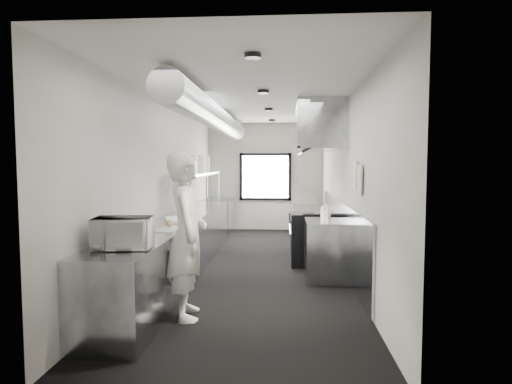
% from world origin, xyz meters
% --- Properties ---
extents(floor, '(3.00, 8.00, 0.01)m').
position_xyz_m(floor, '(0.00, 0.00, 0.00)').
color(floor, black).
rests_on(floor, ground).
extents(ceiling, '(3.00, 8.00, 0.01)m').
position_xyz_m(ceiling, '(0.00, 0.00, 2.80)').
color(ceiling, beige).
rests_on(ceiling, wall_back).
extents(wall_back, '(3.00, 0.02, 2.80)m').
position_xyz_m(wall_back, '(0.00, 4.00, 1.40)').
color(wall_back, beige).
rests_on(wall_back, floor).
extents(wall_front, '(3.00, 0.02, 2.80)m').
position_xyz_m(wall_front, '(0.00, -4.00, 1.40)').
color(wall_front, beige).
rests_on(wall_front, floor).
extents(wall_left, '(0.02, 8.00, 2.80)m').
position_xyz_m(wall_left, '(-1.50, 0.00, 1.40)').
color(wall_left, beige).
rests_on(wall_left, floor).
extents(wall_right, '(0.02, 8.00, 2.80)m').
position_xyz_m(wall_right, '(1.50, 0.00, 1.40)').
color(wall_right, beige).
rests_on(wall_right, floor).
extents(wall_cladding, '(0.03, 5.50, 1.10)m').
position_xyz_m(wall_cladding, '(1.48, 0.30, 0.55)').
color(wall_cladding, gray).
rests_on(wall_cladding, wall_right).
extents(hvac_duct, '(0.40, 6.40, 0.40)m').
position_xyz_m(hvac_duct, '(-0.70, 0.40, 2.55)').
color(hvac_duct, '#989AA0').
rests_on(hvac_duct, ceiling).
extents(service_window, '(1.36, 0.05, 1.25)m').
position_xyz_m(service_window, '(0.00, 3.96, 1.40)').
color(service_window, white).
rests_on(service_window, wall_back).
extents(exhaust_hood, '(0.81, 2.20, 0.88)m').
position_xyz_m(exhaust_hood, '(1.10, 0.70, 2.39)').
color(exhaust_hood, gray).
rests_on(exhaust_hood, ceiling).
extents(prep_counter, '(0.70, 6.00, 0.90)m').
position_xyz_m(prep_counter, '(-1.15, -0.50, 0.45)').
color(prep_counter, gray).
rests_on(prep_counter, floor).
extents(pass_shelf, '(0.45, 3.00, 0.68)m').
position_xyz_m(pass_shelf, '(-1.19, 1.00, 1.54)').
color(pass_shelf, gray).
rests_on(pass_shelf, prep_counter).
extents(range, '(0.88, 1.60, 0.94)m').
position_xyz_m(range, '(1.04, 0.70, 0.47)').
color(range, black).
rests_on(range, floor).
extents(bottle_station, '(0.65, 0.80, 0.90)m').
position_xyz_m(bottle_station, '(1.15, -0.70, 0.45)').
color(bottle_station, gray).
rests_on(bottle_station, floor).
extents(far_work_table, '(0.70, 1.20, 0.90)m').
position_xyz_m(far_work_table, '(-1.15, 3.20, 0.45)').
color(far_work_table, gray).
rests_on(far_work_table, floor).
extents(notice_sheet_a, '(0.02, 0.28, 0.38)m').
position_xyz_m(notice_sheet_a, '(1.47, -1.20, 1.60)').
color(notice_sheet_a, beige).
rests_on(notice_sheet_a, wall_right).
extents(notice_sheet_b, '(0.02, 0.28, 0.38)m').
position_xyz_m(notice_sheet_b, '(1.47, -1.55, 1.55)').
color(notice_sheet_b, beige).
rests_on(notice_sheet_b, wall_right).
extents(line_cook, '(0.60, 0.77, 1.89)m').
position_xyz_m(line_cook, '(-0.60, -2.37, 0.94)').
color(line_cook, silver).
rests_on(line_cook, floor).
extents(microwave, '(0.58, 0.47, 0.32)m').
position_xyz_m(microwave, '(-1.13, -2.91, 1.06)').
color(microwave, silver).
rests_on(microwave, prep_counter).
extents(deli_tub_a, '(0.15, 0.15, 0.11)m').
position_xyz_m(deli_tub_a, '(-1.31, -2.39, 0.95)').
color(deli_tub_a, beige).
rests_on(deli_tub_a, prep_counter).
extents(deli_tub_b, '(0.18, 0.18, 0.10)m').
position_xyz_m(deli_tub_b, '(-1.31, -2.54, 0.95)').
color(deli_tub_b, beige).
rests_on(deli_tub_b, prep_counter).
extents(newspaper, '(0.36, 0.41, 0.01)m').
position_xyz_m(newspaper, '(-1.01, -1.76, 0.90)').
color(newspaper, silver).
rests_on(newspaper, prep_counter).
extents(small_plate, '(0.24, 0.24, 0.02)m').
position_xyz_m(small_plate, '(-1.02, -1.58, 0.91)').
color(small_plate, white).
rests_on(small_plate, prep_counter).
extents(pastry, '(0.10, 0.10, 0.10)m').
position_xyz_m(pastry, '(-1.02, -1.58, 0.96)').
color(pastry, tan).
rests_on(pastry, small_plate).
extents(cutting_board, '(0.56, 0.64, 0.02)m').
position_xyz_m(cutting_board, '(-1.12, -0.69, 0.91)').
color(cutting_board, white).
rests_on(cutting_board, prep_counter).
extents(knife_block, '(0.16, 0.22, 0.22)m').
position_xyz_m(knife_block, '(-1.26, 0.39, 1.01)').
color(knife_block, brown).
rests_on(knife_block, prep_counter).
extents(plate_stack_a, '(0.27, 0.27, 0.29)m').
position_xyz_m(plate_stack_a, '(-1.18, 0.29, 1.71)').
color(plate_stack_a, white).
rests_on(plate_stack_a, pass_shelf).
extents(plate_stack_b, '(0.31, 0.31, 0.33)m').
position_xyz_m(plate_stack_b, '(-1.23, 0.65, 1.73)').
color(plate_stack_b, white).
rests_on(plate_stack_b, pass_shelf).
extents(plate_stack_c, '(0.27, 0.27, 0.34)m').
position_xyz_m(plate_stack_c, '(-1.20, 1.28, 1.74)').
color(plate_stack_c, white).
rests_on(plate_stack_c, pass_shelf).
extents(plate_stack_d, '(0.28, 0.28, 0.33)m').
position_xyz_m(plate_stack_d, '(-1.18, 1.70, 1.74)').
color(plate_stack_d, white).
rests_on(plate_stack_d, pass_shelf).
extents(squeeze_bottle_a, '(0.08, 0.08, 0.20)m').
position_xyz_m(squeeze_bottle_a, '(1.14, -0.96, 1.00)').
color(squeeze_bottle_a, white).
rests_on(squeeze_bottle_a, bottle_station).
extents(squeeze_bottle_b, '(0.06, 0.06, 0.17)m').
position_xyz_m(squeeze_bottle_b, '(1.10, -0.81, 0.98)').
color(squeeze_bottle_b, white).
rests_on(squeeze_bottle_b, bottle_station).
extents(squeeze_bottle_c, '(0.06, 0.06, 0.18)m').
position_xyz_m(squeeze_bottle_c, '(1.12, -0.69, 0.99)').
color(squeeze_bottle_c, white).
rests_on(squeeze_bottle_c, bottle_station).
extents(squeeze_bottle_d, '(0.08, 0.08, 0.19)m').
position_xyz_m(squeeze_bottle_d, '(1.10, -0.52, 1.00)').
color(squeeze_bottle_d, white).
rests_on(squeeze_bottle_d, bottle_station).
extents(squeeze_bottle_e, '(0.07, 0.07, 0.17)m').
position_xyz_m(squeeze_bottle_e, '(1.10, -0.43, 0.98)').
color(squeeze_bottle_e, white).
rests_on(squeeze_bottle_e, bottle_station).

